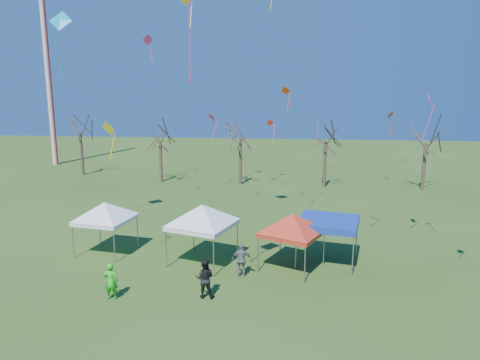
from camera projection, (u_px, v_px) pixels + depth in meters
The scene contains 22 objects.
ground at pixel (227, 294), 19.73m from camera, with size 140.00×140.00×0.00m, color #2C4D18.
radio_mast at pixel (47, 66), 53.68m from camera, with size 0.70×0.70×25.00m, color silver.
tree_0 at pixel (79, 117), 47.58m from camera, with size 3.83×3.83×8.44m.
tree_1 at pixel (160, 126), 43.85m from camera, with size 3.42×3.42×7.54m.
tree_2 at pixel (240, 122), 42.49m from camera, with size 3.71×3.71×8.18m.
tree_3 at pixel (326, 125), 41.20m from camera, with size 3.59×3.59×7.91m.
tree_4 at pixel (427, 127), 40.05m from camera, with size 3.58×3.58×7.89m.
tent_white_west at pixel (104, 206), 24.42m from camera, with size 3.88×3.88×3.45m.
tent_white_mid at pixel (202, 209), 22.82m from camera, with size 4.09×4.09×3.78m.
tent_red at pixel (292, 218), 22.07m from camera, with size 3.68×3.68×3.46m.
tent_blue at pixel (328, 223), 23.02m from camera, with size 3.67×3.67×2.44m.
person_green at pixel (111, 281), 19.08m from camera, with size 0.62×0.41×1.71m, color green.
person_grey at pixel (242, 260), 21.46m from camera, with size 1.03×0.43×1.76m, color slate.
person_dark at pixel (205, 278), 19.25m from camera, with size 0.88×0.69×1.82m, color black.
kite_8 at pixel (60, 21), 25.09m from camera, with size 1.48×0.91×4.15m.
kite_12 at pixel (390, 115), 40.83m from camera, with size 1.04×1.06×2.72m.
kite_22 at pixel (270, 124), 38.77m from camera, with size 0.75×0.76×2.42m.
kite_1 at pixel (109, 129), 21.28m from camera, with size 0.95×0.76×1.92m.
kite_13 at pixel (212, 117), 39.97m from camera, with size 1.27×1.32×2.78m.
kite_19 at pixel (286, 91), 36.72m from camera, with size 0.99×0.80×2.32m.
kite_17 at pixel (430, 100), 23.51m from camera, with size 0.74×1.03×2.86m.
kite_2 at pixel (148, 40), 40.18m from camera, with size 1.09×1.06×2.74m.
Camera 1 is at (2.80, -18.09, 9.06)m, focal length 32.00 mm.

